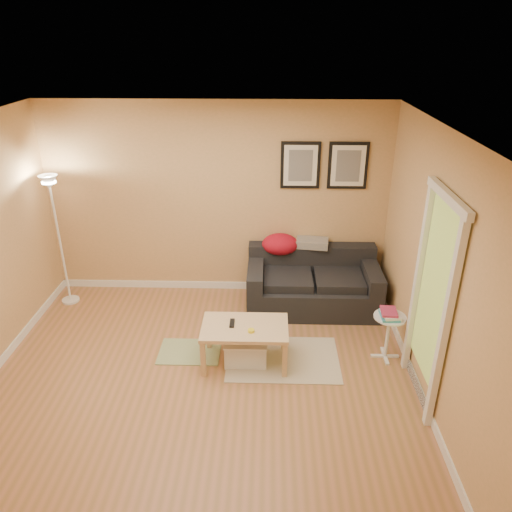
{
  "coord_description": "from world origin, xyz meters",
  "views": [
    {
      "loc": [
        0.69,
        -4.12,
        3.38
      ],
      "look_at": [
        0.55,
        0.85,
        1.05
      ],
      "focal_mm": 34.25,
      "sensor_mm": 36.0,
      "label": 1
    }
  ],
  "objects_px": {
    "coffee_table": "(245,344)",
    "sofa": "(313,281)",
    "storage_bin": "(246,351)",
    "book_stack": "(390,314)",
    "floor_lamp": "(61,245)",
    "side_table": "(387,337)"
  },
  "relations": [
    {
      "from": "floor_lamp",
      "to": "storage_bin",
      "type": "bearing_deg",
      "value": -27.16
    },
    {
      "from": "coffee_table",
      "to": "sofa",
      "type": "bearing_deg",
      "value": 69.83
    },
    {
      "from": "sofa",
      "to": "coffee_table",
      "type": "height_order",
      "value": "sofa"
    },
    {
      "from": "storage_bin",
      "to": "floor_lamp",
      "type": "bearing_deg",
      "value": 152.84
    },
    {
      "from": "floor_lamp",
      "to": "sofa",
      "type": "bearing_deg",
      "value": -0.74
    },
    {
      "from": "book_stack",
      "to": "floor_lamp",
      "type": "distance_m",
      "value": 4.17
    },
    {
      "from": "sofa",
      "to": "floor_lamp",
      "type": "bearing_deg",
      "value": 179.26
    },
    {
      "from": "coffee_table",
      "to": "side_table",
      "type": "relative_size",
      "value": 1.73
    },
    {
      "from": "storage_bin",
      "to": "side_table",
      "type": "distance_m",
      "value": 1.58
    },
    {
      "from": "coffee_table",
      "to": "book_stack",
      "type": "height_order",
      "value": "book_stack"
    },
    {
      "from": "coffee_table",
      "to": "book_stack",
      "type": "distance_m",
      "value": 1.6
    },
    {
      "from": "sofa",
      "to": "coffee_table",
      "type": "bearing_deg",
      "value": -124.24
    },
    {
      "from": "sofa",
      "to": "side_table",
      "type": "xyz_separation_m",
      "value": [
        0.75,
        -1.09,
        -0.11
      ]
    },
    {
      "from": "sofa",
      "to": "book_stack",
      "type": "bearing_deg",
      "value": -56.35
    },
    {
      "from": "coffee_table",
      "to": "storage_bin",
      "type": "bearing_deg",
      "value": 33.68
    },
    {
      "from": "sofa",
      "to": "storage_bin",
      "type": "height_order",
      "value": "sofa"
    },
    {
      "from": "storage_bin",
      "to": "book_stack",
      "type": "relative_size",
      "value": 1.88
    },
    {
      "from": "side_table",
      "to": "book_stack",
      "type": "relative_size",
      "value": 2.15
    },
    {
      "from": "side_table",
      "to": "floor_lamp",
      "type": "bearing_deg",
      "value": 164.26
    },
    {
      "from": "floor_lamp",
      "to": "book_stack",
      "type": "bearing_deg",
      "value": -15.92
    },
    {
      "from": "coffee_table",
      "to": "book_stack",
      "type": "bearing_deg",
      "value": 18.43
    },
    {
      "from": "storage_bin",
      "to": "book_stack",
      "type": "xyz_separation_m",
      "value": [
        1.55,
        0.12,
        0.43
      ]
    }
  ]
}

